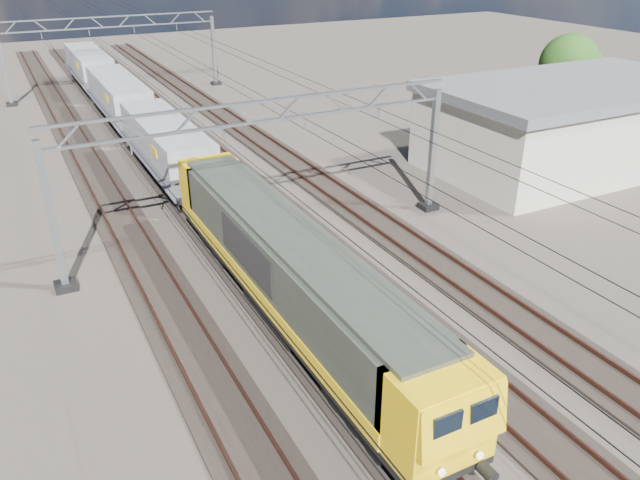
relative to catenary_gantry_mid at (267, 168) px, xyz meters
name	(u,v)px	position (x,y,z in m)	size (l,w,h in m)	color
ground	(306,279)	(0.00, -4.00, -3.91)	(160.00, 160.00, 0.00)	black
track_outer_west	(172,312)	(-6.00, -4.00, -3.83)	(2.60, 140.00, 0.30)	black
track_loco	(264,289)	(-2.00, -4.00, -3.83)	(2.60, 140.00, 0.30)	black
track_inner_east	(346,268)	(2.00, -4.00, -3.83)	(2.60, 140.00, 0.30)	black
track_outer_east	(418,250)	(6.00, -4.00, -3.83)	(2.60, 140.00, 0.30)	black
catenary_gantry_mid	(267,168)	(0.00, 0.00, 0.00)	(19.90, 0.90, 7.11)	#8E949A
catenary_gantry_far	(115,52)	(0.00, 36.00, 0.00)	(19.90, 0.90, 7.11)	#8E949A
overhead_wires	(235,110)	(0.00, 4.00, 1.84)	(12.03, 140.00, 0.53)	black
locomotive	(289,269)	(-2.00, -6.68, -1.58)	(2.76, 21.10, 3.62)	black
hopper_wagon_lead	(166,145)	(-2.00, 11.01, -1.67)	(3.38, 13.00, 3.25)	black
hopper_wagon_mid	(119,97)	(-2.00, 25.21, -1.67)	(3.38, 13.00, 3.25)	black
hopper_wagon_third	(89,66)	(-2.00, 39.41, -1.67)	(3.38, 13.00, 3.25)	black
industrial_shed	(571,124)	(22.00, 2.00, -1.18)	(18.60, 10.60, 5.40)	beige
tree_far	(574,66)	(30.32, 9.79, 0.47)	(5.13, 4.73, 6.88)	#3B231B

